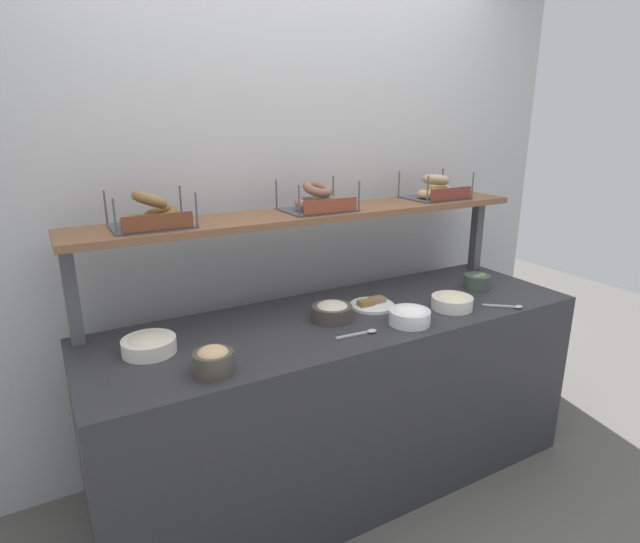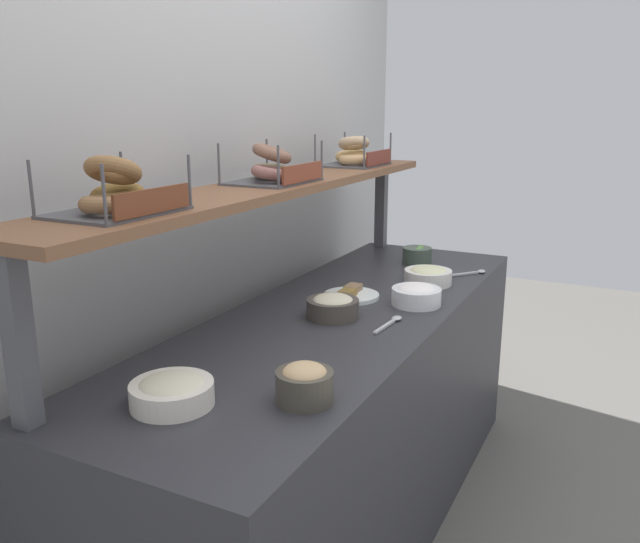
{
  "view_description": "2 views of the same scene",
  "coord_description": "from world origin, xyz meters",
  "px_view_note": "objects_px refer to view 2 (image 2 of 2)",
  "views": [
    {
      "loc": [
        -1.14,
        -1.8,
        1.7
      ],
      "look_at": [
        -0.12,
        0.0,
        1.07
      ],
      "focal_mm": 28.93,
      "sensor_mm": 36.0,
      "label": 1
    },
    {
      "loc": [
        -1.94,
        -0.9,
        1.55
      ],
      "look_at": [
        -0.08,
        0.03,
        1.01
      ],
      "focal_mm": 36.46,
      "sensor_mm": 36.0,
      "label": 2
    }
  ],
  "objects_px": {
    "bowl_cream_cheese": "(416,294)",
    "serving_spoon_near_plate": "(474,272)",
    "bagel_basket_cinnamon_raisin": "(115,195)",
    "bagel_basket_poppy": "(273,169)",
    "bowl_potato_salad": "(172,391)",
    "bowl_tuna_salad": "(333,306)",
    "bowl_veggie_mix": "(417,255)",
    "bagel_basket_plain": "(354,155)",
    "bowl_hummus": "(305,383)",
    "bowl_scallion_spread": "(428,275)",
    "serving_plate_white": "(351,295)",
    "serving_spoon_by_edge": "(391,322)"
  },
  "relations": [
    {
      "from": "bowl_hummus",
      "to": "serving_plate_white",
      "type": "bearing_deg",
      "value": 16.87
    },
    {
      "from": "serving_plate_white",
      "to": "bagel_basket_plain",
      "type": "bearing_deg",
      "value": 23.39
    },
    {
      "from": "bowl_hummus",
      "to": "serving_spoon_by_edge",
      "type": "xyz_separation_m",
      "value": [
        0.63,
        0.02,
        -0.04
      ]
    },
    {
      "from": "bowl_scallion_spread",
      "to": "bagel_basket_cinnamon_raisin",
      "type": "xyz_separation_m",
      "value": [
        -1.22,
        0.43,
        0.44
      ]
    },
    {
      "from": "bowl_scallion_spread",
      "to": "bagel_basket_plain",
      "type": "distance_m",
      "value": 0.67
    },
    {
      "from": "bowl_cream_cheese",
      "to": "serving_spoon_near_plate",
      "type": "relative_size",
      "value": 1.18
    },
    {
      "from": "bowl_scallion_spread",
      "to": "bagel_basket_cinnamon_raisin",
      "type": "relative_size",
      "value": 0.61
    },
    {
      "from": "bowl_hummus",
      "to": "serving_spoon_by_edge",
      "type": "height_order",
      "value": "bowl_hummus"
    },
    {
      "from": "bowl_tuna_salad",
      "to": "bagel_basket_poppy",
      "type": "relative_size",
      "value": 0.55
    },
    {
      "from": "bowl_hummus",
      "to": "bagel_basket_cinnamon_raisin",
      "type": "distance_m",
      "value": 0.66
    },
    {
      "from": "bowl_tuna_salad",
      "to": "serving_spoon_by_edge",
      "type": "distance_m",
      "value": 0.2
    },
    {
      "from": "bagel_basket_poppy",
      "to": "bowl_potato_salad",
      "type": "bearing_deg",
      "value": -165.63
    },
    {
      "from": "bowl_hummus",
      "to": "bowl_veggie_mix",
      "type": "bearing_deg",
      "value": 8.09
    },
    {
      "from": "bowl_veggie_mix",
      "to": "serving_plate_white",
      "type": "xyz_separation_m",
      "value": [
        -0.62,
        0.05,
        -0.03
      ]
    },
    {
      "from": "bagel_basket_cinnamon_raisin",
      "to": "bagel_basket_poppy",
      "type": "xyz_separation_m",
      "value": [
        0.75,
        -0.01,
        -0.0
      ]
    },
    {
      "from": "bowl_potato_salad",
      "to": "bowl_tuna_salad",
      "type": "bearing_deg",
      "value": -4.1
    },
    {
      "from": "serving_spoon_by_edge",
      "to": "bagel_basket_plain",
      "type": "distance_m",
      "value": 1.03
    },
    {
      "from": "serving_plate_white",
      "to": "serving_spoon_near_plate",
      "type": "xyz_separation_m",
      "value": [
        0.55,
        -0.32,
        -0.0
      ]
    },
    {
      "from": "serving_plate_white",
      "to": "bagel_basket_cinnamon_raisin",
      "type": "height_order",
      "value": "bagel_basket_cinnamon_raisin"
    },
    {
      "from": "bowl_hummus",
      "to": "bagel_basket_poppy",
      "type": "distance_m",
      "value": 0.94
    },
    {
      "from": "bowl_tuna_salad",
      "to": "serving_plate_white",
      "type": "bearing_deg",
      "value": 9.25
    },
    {
      "from": "bowl_veggie_mix",
      "to": "bagel_basket_plain",
      "type": "height_order",
      "value": "bagel_basket_plain"
    },
    {
      "from": "bowl_potato_salad",
      "to": "serving_spoon_near_plate",
      "type": "distance_m",
      "value": 1.59
    },
    {
      "from": "bagel_basket_cinnamon_raisin",
      "to": "serving_plate_white",
      "type": "bearing_deg",
      "value": -14.71
    },
    {
      "from": "bowl_cream_cheese",
      "to": "serving_plate_white",
      "type": "xyz_separation_m",
      "value": [
        -0.02,
        0.24,
        -0.03
      ]
    },
    {
      "from": "bowl_scallion_spread",
      "to": "serving_spoon_near_plate",
      "type": "height_order",
      "value": "bowl_scallion_spread"
    },
    {
      "from": "bowl_cream_cheese",
      "to": "bagel_basket_poppy",
      "type": "bearing_deg",
      "value": 111.12
    },
    {
      "from": "bagel_basket_cinnamon_raisin",
      "to": "serving_spoon_by_edge",
      "type": "bearing_deg",
      "value": -34.57
    },
    {
      "from": "bowl_scallion_spread",
      "to": "bowl_hummus",
      "type": "height_order",
      "value": "bowl_hummus"
    },
    {
      "from": "bowl_hummus",
      "to": "bowl_tuna_salad",
      "type": "bearing_deg",
      "value": 19.72
    },
    {
      "from": "bowl_hummus",
      "to": "bagel_basket_cinnamon_raisin",
      "type": "height_order",
      "value": "bagel_basket_cinnamon_raisin"
    },
    {
      "from": "serving_spoon_near_plate",
      "to": "bowl_tuna_salad",
      "type": "bearing_deg",
      "value": 160.28
    },
    {
      "from": "serving_spoon_by_edge",
      "to": "bowl_potato_salad",
      "type": "bearing_deg",
      "value": 162.06
    },
    {
      "from": "bagel_basket_poppy",
      "to": "bagel_basket_plain",
      "type": "relative_size",
      "value": 1.01
    },
    {
      "from": "bowl_cream_cheese",
      "to": "serving_spoon_near_plate",
      "type": "xyz_separation_m",
      "value": [
        0.53,
        -0.08,
        -0.03
      ]
    },
    {
      "from": "bowl_scallion_spread",
      "to": "bagel_basket_cinnamon_raisin",
      "type": "height_order",
      "value": "bagel_basket_cinnamon_raisin"
    },
    {
      "from": "bowl_scallion_spread",
      "to": "bowl_potato_salad",
      "type": "xyz_separation_m",
      "value": [
        -1.31,
        0.21,
        -0.0
      ]
    },
    {
      "from": "serving_spoon_by_edge",
      "to": "bagel_basket_poppy",
      "type": "relative_size",
      "value": 0.57
    },
    {
      "from": "serving_plate_white",
      "to": "bagel_basket_poppy",
      "type": "distance_m",
      "value": 0.54
    },
    {
      "from": "bowl_cream_cheese",
      "to": "bowl_veggie_mix",
      "type": "distance_m",
      "value": 0.63
    },
    {
      "from": "bowl_tuna_salad",
      "to": "bowl_scallion_spread",
      "type": "height_order",
      "value": "bowl_tuna_salad"
    },
    {
      "from": "bowl_cream_cheese",
      "to": "bagel_basket_poppy",
      "type": "distance_m",
      "value": 0.67
    },
    {
      "from": "bowl_cream_cheese",
      "to": "serving_spoon_by_edge",
      "type": "relative_size",
      "value": 0.97
    },
    {
      "from": "bowl_cream_cheese",
      "to": "bagel_basket_poppy",
      "type": "height_order",
      "value": "bagel_basket_poppy"
    },
    {
      "from": "bowl_scallion_spread",
      "to": "serving_plate_white",
      "type": "height_order",
      "value": "bowl_scallion_spread"
    },
    {
      "from": "bagel_basket_cinnamon_raisin",
      "to": "bagel_basket_poppy",
      "type": "bearing_deg",
      "value": -0.49
    },
    {
      "from": "bowl_tuna_salad",
      "to": "bagel_basket_cinnamon_raisin",
      "type": "height_order",
      "value": "bagel_basket_cinnamon_raisin"
    },
    {
      "from": "bagel_basket_cinnamon_raisin",
      "to": "bagel_basket_plain",
      "type": "distance_m",
      "value": 1.47
    },
    {
      "from": "bowl_cream_cheese",
      "to": "bowl_hummus",
      "type": "relative_size",
      "value": 1.25
    },
    {
      "from": "serving_spoon_by_edge",
      "to": "bagel_basket_cinnamon_raisin",
      "type": "xyz_separation_m",
      "value": [
        -0.69,
        0.48,
        0.47
      ]
    }
  ]
}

